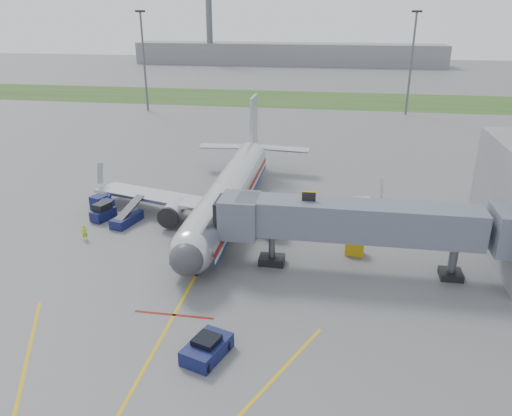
% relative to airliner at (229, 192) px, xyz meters
% --- Properties ---
extents(ground, '(400.00, 400.00, 0.00)m').
position_rel_airliner_xyz_m(ground, '(-0.00, -15.25, -2.65)').
color(ground, '#565659').
rests_on(ground, ground).
extents(grass_strip, '(300.00, 25.00, 0.01)m').
position_rel_airliner_xyz_m(grass_strip, '(-0.00, 74.75, -2.64)').
color(grass_strip, '#2D4C1E').
rests_on(grass_strip, ground).
extents(apron_markings, '(21.52, 50.00, 0.01)m').
position_rel_airliner_xyz_m(apron_markings, '(-0.00, -22.65, -2.64)').
color(apron_markings, gold).
rests_on(apron_markings, ground).
extents(airliner, '(32.10, 35.67, 10.25)m').
position_rel_airliner_xyz_m(airliner, '(0.00, 0.00, 0.00)').
color(airliner, silver).
rests_on(airliner, ground).
extents(jet_bridge, '(25.30, 4.00, 6.90)m').
position_rel_airliner_xyz_m(jet_bridge, '(12.86, -10.25, 1.82)').
color(jet_bridge, slate).
rests_on(jet_bridge, ground).
extents(light_mast_left, '(2.00, 0.44, 20.40)m').
position_rel_airliner_xyz_m(light_mast_left, '(-30.00, 54.75, 8.13)').
color(light_mast_left, '#595B60').
rests_on(light_mast_left, ground).
extents(light_mast_right, '(2.00, 0.44, 20.40)m').
position_rel_airliner_xyz_m(light_mast_right, '(25.00, 59.75, 8.13)').
color(light_mast_right, '#595B60').
rests_on(light_mast_right, ground).
extents(distant_terminal, '(120.00, 14.00, 8.00)m').
position_rel_airliner_xyz_m(distant_terminal, '(-10.00, 154.75, 1.35)').
color(distant_terminal, slate).
rests_on(distant_terminal, ground).
extents(control_tower, '(4.00, 4.00, 30.00)m').
position_rel_airliner_xyz_m(control_tower, '(-40.00, 149.75, 14.68)').
color(control_tower, '#595B60').
rests_on(control_tower, ground).
extents(pushback_tug, '(3.05, 3.88, 1.41)m').
position_rel_airliner_xyz_m(pushback_tug, '(3.56, -23.33, -2.05)').
color(pushback_tug, '#0C1038').
rests_on(pushback_tug, ground).
extents(baggage_tug, '(2.19, 2.95, 1.85)m').
position_rel_airliner_xyz_m(baggage_tug, '(-12.93, -3.37, -1.83)').
color(baggage_tug, '#0C1038').
rests_on(baggage_tug, ground).
extents(baggage_cart_a, '(1.95, 1.95, 1.64)m').
position_rel_airliner_xyz_m(baggage_cart_a, '(-14.51, -0.98, -1.81)').
color(baggage_cart_a, '#0C1038').
rests_on(baggage_cart_a, ground).
extents(baggage_cart_b, '(1.56, 1.56, 1.52)m').
position_rel_airliner_xyz_m(baggage_cart_b, '(-14.13, -0.63, -1.87)').
color(baggage_cart_b, '#0C1038').
rests_on(baggage_cart_b, ground).
extents(baggage_cart_c, '(1.60, 1.60, 1.58)m').
position_rel_airliner_xyz_m(baggage_cart_c, '(-13.16, -1.99, -1.84)').
color(baggage_cart_c, '#0C1038').
rests_on(baggage_cart_c, ground).
extents(belt_loader, '(2.40, 4.86, 2.29)m').
position_rel_airliner_xyz_m(belt_loader, '(-9.99, -4.04, -2.08)').
color(belt_loader, '#0C1038').
rests_on(belt_loader, ground).
extents(ground_power_cart, '(1.75, 1.27, 1.31)m').
position_rel_airliner_xyz_m(ground_power_cart, '(13.18, -7.25, -2.00)').
color(ground_power_cart, '#CC9D0C').
rests_on(ground_power_cart, ground).
extents(ramp_worker, '(0.66, 0.60, 1.52)m').
position_rel_airliner_xyz_m(ramp_worker, '(-12.45, -8.40, -1.89)').
color(ramp_worker, '#ACCA17').
rests_on(ramp_worker, ground).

